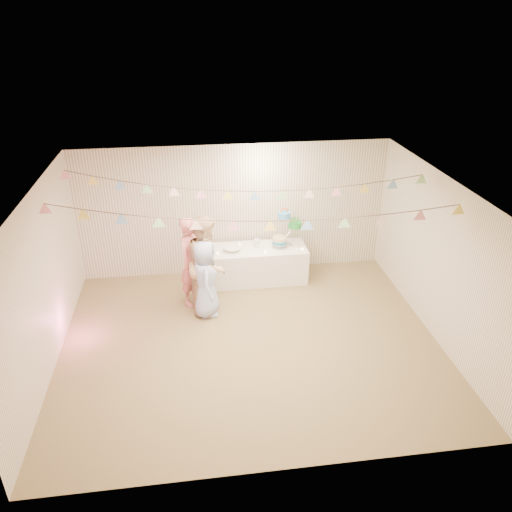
{
  "coord_description": "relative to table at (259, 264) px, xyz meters",
  "views": [
    {
      "loc": [
        -0.8,
        -6.5,
        4.9
      ],
      "look_at": [
        0.2,
        0.8,
        1.15
      ],
      "focal_mm": 35.0,
      "sensor_mm": 36.0,
      "label": 1
    }
  ],
  "objects": [
    {
      "name": "posy",
      "position": [
        -0.03,
        0.05,
        0.49
      ],
      "size": [
        0.15,
        0.15,
        0.17
      ],
      "primitive_type": null,
      "color": "white",
      "rests_on": "table"
    },
    {
      "name": "cake_middle",
      "position": [
        0.73,
        0.14,
        0.76
      ],
      "size": [
        0.27,
        0.27,
        0.22
      ],
      "primitive_type": null,
      "color": "green",
      "rests_on": "cake_stand"
    },
    {
      "name": "person_child",
      "position": [
        -1.07,
        -1.08,
        0.35
      ],
      "size": [
        0.45,
        0.69,
        1.4
      ],
      "primitive_type": "imported",
      "rotation": [
        0.0,
        0.0,
        1.58
      ],
      "color": "#9EB2E0",
      "rests_on": "floor"
    },
    {
      "name": "tealight_0",
      "position": [
        -0.8,
        -0.15,
        0.36
      ],
      "size": [
        0.04,
        0.04,
        0.03
      ],
      "primitive_type": "cylinder",
      "color": "#FFD88C",
      "rests_on": "table"
    },
    {
      "name": "tealight_4",
      "position": [
        0.82,
        -0.18,
        0.36
      ],
      "size": [
        0.04,
        0.04,
        0.03
      ],
      "primitive_type": "cylinder",
      "color": "#FFD88C",
      "rests_on": "table"
    },
    {
      "name": "tealight_3",
      "position": [
        0.35,
        0.22,
        0.36
      ],
      "size": [
        0.04,
        0.04,
        0.03
      ],
      "primitive_type": "cylinder",
      "color": "#FFD88C",
      "rests_on": "table"
    },
    {
      "name": "person_adult_a",
      "position": [
        -1.27,
        -0.67,
        0.49
      ],
      "size": [
        0.68,
        0.72,
        1.66
      ],
      "primitive_type": "imported",
      "rotation": [
        0.0,
        0.0,
        0.92
      ],
      "color": "#C36668",
      "rests_on": "floor"
    },
    {
      "name": "floor",
      "position": [
        -0.42,
        -2.03,
        -0.34
      ],
      "size": [
        6.0,
        6.0,
        0.0
      ],
      "primitive_type": "plane",
      "color": "brown",
      "rests_on": "ground"
    },
    {
      "name": "back_wall",
      "position": [
        -0.42,
        0.47,
        0.96
      ],
      "size": [
        6.0,
        6.0,
        0.0
      ],
      "primitive_type": "plane",
      "color": "silver",
      "rests_on": "ground"
    },
    {
      "name": "right_wall",
      "position": [
        2.58,
        -2.03,
        0.96
      ],
      "size": [
        5.0,
        5.0,
        0.0
      ],
      "primitive_type": "plane",
      "color": "silver",
      "rests_on": "ground"
    },
    {
      "name": "left_wall",
      "position": [
        -3.42,
        -2.03,
        0.96
      ],
      "size": [
        5.0,
        5.0,
        0.0
      ],
      "primitive_type": "plane",
      "color": "silver",
      "rests_on": "ground"
    },
    {
      "name": "cake_top_tier",
      "position": [
        0.49,
        0.02,
        1.03
      ],
      "size": [
        0.25,
        0.25,
        0.19
      ],
      "primitive_type": null,
      "color": "#3F8EC7",
      "rests_on": "cake_stand"
    },
    {
      "name": "cake_stand",
      "position": [
        0.55,
        0.05,
        0.77
      ],
      "size": [
        0.66,
        0.39,
        0.73
      ],
      "primitive_type": null,
      "color": "silver",
      "rests_on": "table"
    },
    {
      "name": "bunting_back",
      "position": [
        -0.42,
        -0.93,
        2.01
      ],
      "size": [
        5.6,
        1.1,
        0.4
      ],
      "primitive_type": null,
      "color": "pink",
      "rests_on": "ceiling"
    },
    {
      "name": "tealight_1",
      "position": [
        -0.35,
        0.18,
        0.36
      ],
      "size": [
        0.04,
        0.04,
        0.03
      ],
      "primitive_type": "cylinder",
      "color": "#FFD88C",
      "rests_on": "table"
    },
    {
      "name": "table",
      "position": [
        0.0,
        0.0,
        0.0
      ],
      "size": [
        1.84,
        0.74,
        0.69
      ],
      "primitive_type": "cube",
      "color": "white",
      "rests_on": "floor"
    },
    {
      "name": "front_wall",
      "position": [
        -0.42,
        -4.53,
        0.96
      ],
      "size": [
        6.0,
        6.0,
        0.0
      ],
      "primitive_type": "plane",
      "color": "silver",
      "rests_on": "ground"
    },
    {
      "name": "person_adult_b",
      "position": [
        -1.02,
        -0.88,
        0.54
      ],
      "size": [
        0.81,
        0.96,
        1.77
      ],
      "primitive_type": "imported",
      "rotation": [
        0.0,
        0.0,
        1.39
      ],
      "color": "tan",
      "rests_on": "floor"
    },
    {
      "name": "platter",
      "position": [
        -0.51,
        -0.05,
        0.41
      ],
      "size": [
        0.32,
        0.32,
        0.02
      ],
      "primitive_type": "cylinder",
      "color": "white",
      "rests_on": "table"
    },
    {
      "name": "cake_bottom",
      "position": [
        0.4,
        -0.01,
        0.49
      ],
      "size": [
        0.31,
        0.31,
        0.15
      ],
      "primitive_type": null,
      "color": "teal",
      "rests_on": "cake_stand"
    },
    {
      "name": "tealight_2",
      "position": [
        0.1,
        -0.22,
        0.36
      ],
      "size": [
        0.04,
        0.04,
        0.03
      ],
      "primitive_type": "cylinder",
      "color": "#FFD88C",
      "rests_on": "table"
    },
    {
      "name": "bunting_front",
      "position": [
        -0.42,
        -2.23,
        1.98
      ],
      "size": [
        5.6,
        0.9,
        0.36
      ],
      "primitive_type": null,
      "color": "#72A5E5",
      "rests_on": "ceiling"
    },
    {
      "name": "ceiling",
      "position": [
        -0.42,
        -2.03,
        2.26
      ],
      "size": [
        6.0,
        6.0,
        0.0
      ],
      "primitive_type": "plane",
      "color": "white",
      "rests_on": "ground"
    }
  ]
}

